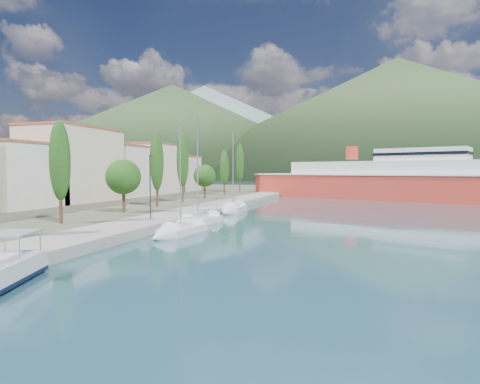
% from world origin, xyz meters
% --- Properties ---
extents(ground, '(1400.00, 1400.00, 0.00)m').
position_xyz_m(ground, '(0.00, 120.00, 0.00)').
color(ground, '#214656').
extents(quay, '(5.00, 88.00, 0.80)m').
position_xyz_m(quay, '(-9.00, 26.00, 0.40)').
color(quay, gray).
rests_on(quay, ground).
extents(land_strip, '(70.00, 148.00, 0.70)m').
position_xyz_m(land_strip, '(-47.00, 36.00, 0.35)').
color(land_strip, '#565644').
rests_on(land_strip, ground).
extents(hills_far, '(1480.00, 900.00, 180.00)m').
position_xyz_m(hills_far, '(138.59, 618.73, 77.39)').
color(hills_far, slate).
rests_on(hills_far, ground).
extents(hills_near, '(1010.00, 520.00, 115.00)m').
position_xyz_m(hills_near, '(98.04, 372.50, 49.18)').
color(hills_near, '#304725').
rests_on(hills_near, ground).
extents(town_buildings, '(9.20, 69.20, 11.30)m').
position_xyz_m(town_buildings, '(-32.00, 36.91, 5.57)').
color(town_buildings, beige).
rests_on(town_buildings, land_strip).
extents(tree_row, '(3.90, 63.85, 10.76)m').
position_xyz_m(tree_row, '(-15.24, 31.33, 5.72)').
color(tree_row, '#47301E').
rests_on(tree_row, land_strip).
extents(lamp_posts, '(0.15, 46.35, 6.06)m').
position_xyz_m(lamp_posts, '(-9.00, 15.73, 4.08)').
color(lamp_posts, '#2D2D33').
rests_on(lamp_posts, quay).
extents(sailboat_near, '(2.87, 7.15, 10.00)m').
position_xyz_m(sailboat_near, '(-4.47, 9.54, 0.28)').
color(sailboat_near, silver).
rests_on(sailboat_near, ground).
extents(sailboat_mid, '(3.26, 8.39, 11.76)m').
position_xyz_m(sailboat_mid, '(-5.61, 15.52, 0.29)').
color(sailboat_mid, silver).
rests_on(sailboat_mid, ground).
extents(sailboat_far, '(2.96, 7.80, 11.25)m').
position_xyz_m(sailboat_far, '(-5.68, 28.14, 0.32)').
color(sailboat_far, silver).
rests_on(sailboat_far, ground).
extents(ferry, '(55.27, 29.52, 10.85)m').
position_xyz_m(ferry, '(15.43, 61.01, 3.30)').
color(ferry, red).
rests_on(ferry, ground).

